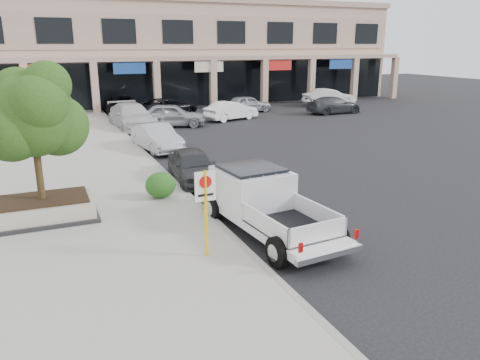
% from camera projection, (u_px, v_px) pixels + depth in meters
% --- Properties ---
extents(ground, '(120.00, 120.00, 0.00)m').
position_uv_depth(ground, '(271.00, 226.00, 14.64)').
color(ground, black).
rests_on(ground, ground).
extents(sidewalk, '(8.00, 52.00, 0.15)m').
position_uv_depth(sidewalk, '(71.00, 191.00, 17.83)').
color(sidewalk, gray).
rests_on(sidewalk, ground).
extents(curb, '(0.20, 52.00, 0.15)m').
position_uv_depth(curb, '(172.00, 180.00, 19.32)').
color(curb, gray).
rests_on(curb, ground).
extents(strip_mall, '(40.55, 12.43, 9.50)m').
position_uv_depth(strip_mall, '(189.00, 52.00, 46.27)').
color(strip_mall, tan).
rests_on(strip_mall, ground).
extents(planter, '(3.20, 2.20, 0.68)m').
position_uv_depth(planter, '(44.00, 209.00, 14.75)').
color(planter, black).
rests_on(planter, sidewalk).
extents(planter_tree, '(2.90, 2.55, 4.00)m').
position_uv_depth(planter_tree, '(37.00, 115.00, 14.12)').
color(planter_tree, '#302412').
rests_on(planter_tree, planter).
extents(no_parking_sign, '(0.55, 0.09, 2.30)m').
position_uv_depth(no_parking_sign, '(206.00, 202.00, 11.82)').
color(no_parking_sign, yellow).
rests_on(no_parking_sign, sidewalk).
extents(hedge, '(1.10, 0.99, 0.93)m').
position_uv_depth(hedge, '(161.00, 185.00, 16.74)').
color(hedge, '#1D4B15').
rests_on(hedge, sidewalk).
extents(pickup_truck, '(2.70, 6.03, 1.84)m').
position_uv_depth(pickup_truck, '(269.00, 205.00, 13.77)').
color(pickup_truck, silver).
rests_on(pickup_truck, ground).
extents(curb_car_a, '(1.91, 4.11, 1.36)m').
position_uv_depth(curb_car_a, '(193.00, 166.00, 19.14)').
color(curb_car_a, '#292B2E').
rests_on(curb_car_a, ground).
extents(curb_car_b, '(2.04, 4.47, 1.42)m').
position_uv_depth(curb_car_b, '(157.00, 137.00, 24.81)').
color(curb_car_b, '#A0A1A8').
rests_on(curb_car_b, ground).
extents(curb_car_c, '(2.74, 5.81, 1.64)m').
position_uv_depth(curb_car_c, '(132.00, 116.00, 31.34)').
color(curb_car_c, silver).
rests_on(curb_car_c, ground).
extents(curb_car_d, '(2.74, 5.65, 1.55)m').
position_uv_depth(curb_car_d, '(123.00, 106.00, 36.78)').
color(curb_car_d, black).
rests_on(curb_car_d, ground).
extents(lot_car_a, '(5.02, 3.16, 1.59)m').
position_uv_depth(lot_car_a, '(171.00, 115.00, 32.01)').
color(lot_car_a, '#9EA1A6').
rests_on(lot_car_a, ground).
extents(lot_car_b, '(4.47, 2.70, 1.39)m').
position_uv_depth(lot_car_b, '(231.00, 111.00, 34.85)').
color(lot_car_b, white).
rests_on(lot_car_b, ground).
extents(lot_car_c, '(4.74, 2.06, 1.36)m').
position_uv_depth(lot_car_c, '(334.00, 105.00, 38.21)').
color(lot_car_c, '#323538').
rests_on(lot_car_c, ground).
extents(lot_car_d, '(5.79, 4.35, 1.46)m').
position_uv_depth(lot_car_d, '(167.00, 107.00, 36.39)').
color(lot_car_d, black).
rests_on(lot_car_d, ground).
extents(lot_car_e, '(4.25, 2.09, 1.39)m').
position_uv_depth(lot_car_e, '(247.00, 104.00, 38.76)').
color(lot_car_e, '#9EA1A6').
rests_on(lot_car_e, ground).
extents(lot_car_f, '(4.82, 1.97, 1.55)m').
position_uv_depth(lot_car_f, '(329.00, 97.00, 42.83)').
color(lot_car_f, silver).
rests_on(lot_car_f, ground).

